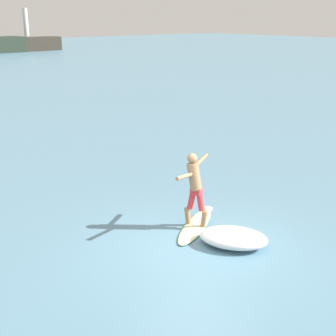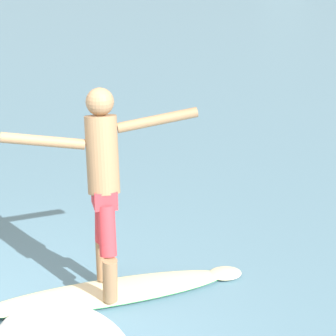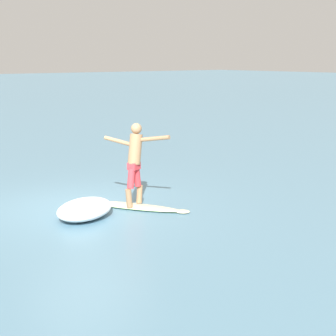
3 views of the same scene
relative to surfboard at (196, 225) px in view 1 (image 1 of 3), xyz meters
The scene contains 4 objects.
ground_plane 1.19m from the surfboard, 132.63° to the right, with size 200.00×200.00×0.00m, color slate.
surfboard is the anchor object (origin of this frame).
surfer 1.12m from the surfboard, 155.65° to the left, with size 1.61×0.78×1.85m.
wave_foam_at_tail 1.31m from the surfboard, 91.81° to the right, with size 1.74×1.88×0.37m.
Camera 1 is at (-6.65, -6.91, 5.05)m, focal length 50.00 mm.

